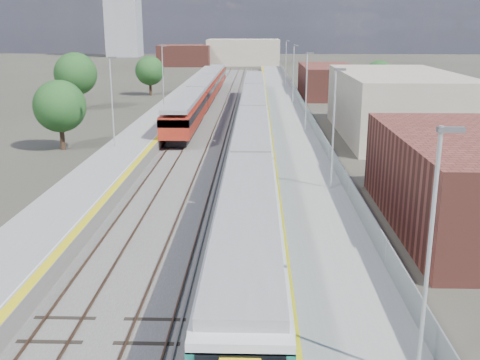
{
  "coord_description": "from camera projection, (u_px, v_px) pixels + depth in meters",
  "views": [
    {
      "loc": [
        1.86,
        -12.36,
        11.02
      ],
      "look_at": [
        0.91,
        19.38,
        2.2
      ],
      "focal_mm": 42.0,
      "sensor_mm": 36.0,
      "label": 1
    }
  ],
  "objects": [
    {
      "name": "tree_c",
      "position": [
        150.0,
        71.0,
        89.26
      ],
      "size": [
        4.59,
        4.59,
        6.21
      ],
      "color": "#382619",
      "rests_on": "ground"
    },
    {
      "name": "tree_b",
      "position": [
        76.0,
        74.0,
        73.77
      ],
      "size": [
        5.57,
        5.57,
        7.54
      ],
      "color": "#382619",
      "rests_on": "ground"
    },
    {
      "name": "tracks",
      "position": [
        227.0,
        119.0,
        67.1
      ],
      "size": [
        8.96,
        160.0,
        0.17
      ],
      "color": "#4C3323",
      "rests_on": "ground"
    },
    {
      "name": "buildings",
      "position": [
        181.0,
        26.0,
        146.05
      ],
      "size": [
        72.0,
        185.5,
        40.0
      ],
      "color": "brown",
      "rests_on": "ground"
    },
    {
      "name": "tree_d",
      "position": [
        379.0,
        76.0,
        82.18
      ],
      "size": [
        4.43,
        4.43,
        6.0
      ],
      "color": "#382619",
      "rests_on": "ground"
    },
    {
      "name": "platform_left",
      "position": [
        164.0,
        118.0,
        65.58
      ],
      "size": [
        4.3,
        155.0,
        8.52
      ],
      "color": "slate",
      "rests_on": "ground"
    },
    {
      "name": "ground",
      "position": [
        240.0,
        126.0,
        63.06
      ],
      "size": [
        320.0,
        320.0,
        0.0
      ],
      "primitive_type": "plane",
      "color": "#47443A",
      "rests_on": "ground"
    },
    {
      "name": "green_train",
      "position": [
        253.0,
        122.0,
        52.33
      ],
      "size": [
        2.85,
        79.34,
        3.14
      ],
      "color": "black",
      "rests_on": "ground"
    },
    {
      "name": "tree_a",
      "position": [
        60.0,
        106.0,
        50.09
      ],
      "size": [
        4.66,
        4.66,
        6.32
      ],
      "color": "#382619",
      "rests_on": "ground"
    },
    {
      "name": "platform_right",
      "position": [
        286.0,
        118.0,
        65.17
      ],
      "size": [
        4.7,
        155.0,
        8.52
      ],
      "color": "slate",
      "rests_on": "ground"
    },
    {
      "name": "red_train",
      "position": [
        204.0,
        91.0,
        77.57
      ],
      "size": [
        2.88,
        58.37,
        3.63
      ],
      "color": "black",
      "rests_on": "ground"
    },
    {
      "name": "ballast_bed",
      "position": [
        222.0,
        122.0,
        65.53
      ],
      "size": [
        10.5,
        155.0,
        0.06
      ],
      "primitive_type": "cube",
      "color": "#565451",
      "rests_on": "ground"
    }
  ]
}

